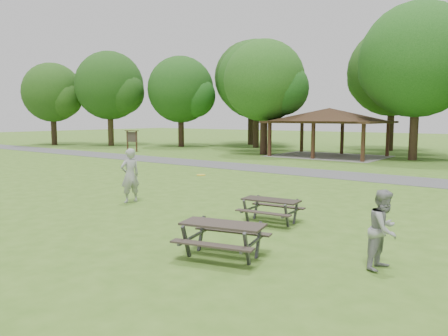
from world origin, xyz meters
The scene contains 17 objects.
ground centered at (0.00, 0.00, 0.00)m, with size 160.00×160.00×0.00m, color #436E1F.
asphalt_path centered at (0.00, 14.00, 0.01)m, with size 120.00×3.20×0.02m, color #4E4E51.
pavilion centered at (-4.00, 24.00, 3.06)m, with size 8.60×7.01×3.76m.
notice_board centered at (-20.00, 18.00, 1.31)m, with size 1.60×0.30×1.88m.
tree_row_a centered at (-27.91, 22.03, 6.15)m, with size 7.56×7.20×9.97m.
tree_row_b centered at (-20.92, 25.53, 5.67)m, with size 7.14×6.80×9.28m.
tree_row_c centered at (-13.90, 29.03, 6.54)m, with size 8.19×7.80×10.67m.
tree_row_d centered at (-8.92, 22.53, 5.77)m, with size 6.93×6.60×9.27m.
tree_row_e centered at (2.10, 25.03, 6.78)m, with size 8.40×8.00×11.02m.
tree_deep_a centered at (-16.90, 32.53, 7.13)m, with size 8.40×8.00×11.38m.
tree_deep_b centered at (-1.90, 33.03, 6.89)m, with size 8.40×8.00×11.13m.
tree_flank_left centered at (-33.92, 19.03, 5.53)m, with size 6.72×6.40×8.93m.
picnic_table_middle centered at (3.66, 2.75, 0.53)m, with size 1.80×1.51×0.72m.
picnic_table_far centered at (4.47, -0.60, 0.58)m, with size 2.12×1.87×0.79m.
frisbee_in_flight centered at (1.92, 1.68, 1.37)m, with size 0.34×0.34×0.02m.
frisbee_thrower centered at (-1.94, 2.30, 0.98)m, with size 0.71×0.47×1.95m, color #A2A2A5.
frisbee_catcher centered at (7.49, 0.79, 0.81)m, with size 0.79×0.62×1.63m, color gray.
Camera 1 is at (10.12, -7.96, 3.06)m, focal length 35.00 mm.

